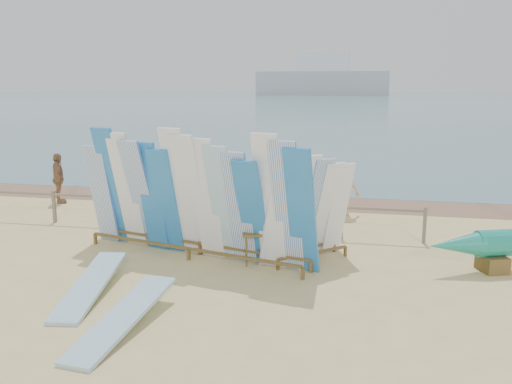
% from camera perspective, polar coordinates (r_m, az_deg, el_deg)
% --- Properties ---
extents(ground, '(160.00, 160.00, 0.00)m').
position_cam_1_polar(ground, '(11.95, -11.56, -7.64)').
color(ground, '#D9C17D').
rests_on(ground, ground).
extents(ocean, '(320.00, 240.00, 0.02)m').
position_cam_1_polar(ocean, '(138.47, 10.03, 9.55)').
color(ocean, slate).
rests_on(ocean, ground).
extents(wet_sand_strip, '(40.00, 2.60, 0.01)m').
position_cam_1_polar(wet_sand_strip, '(18.54, -2.79, -0.64)').
color(wet_sand_strip, '#815F48').
rests_on(wet_sand_strip, ground).
extents(distant_ship, '(45.00, 8.00, 14.00)m').
position_cam_1_polar(distant_ship, '(191.07, 6.96, 11.67)').
color(distant_ship, '#999EA3').
rests_on(distant_ship, ocean).
extents(fence, '(12.08, 0.08, 0.90)m').
position_cam_1_polar(fence, '(14.47, -6.99, -1.56)').
color(fence, '#786D5B').
rests_on(fence, ground).
extents(main_surfboard_rack, '(5.76, 2.13, 2.92)m').
position_cam_1_polar(main_surfboard_rack, '(12.02, -6.62, -0.89)').
color(main_surfboard_rack, brown).
rests_on(main_surfboard_rack, ground).
extents(side_surfboard_rack, '(1.97, 1.87, 2.49)m').
position_cam_1_polar(side_surfboard_rack, '(11.81, 5.49, -2.05)').
color(side_surfboard_rack, brown).
rests_on(side_surfboard_rack, ground).
extents(vendor_table, '(0.99, 0.81, 1.14)m').
position_cam_1_polar(vendor_table, '(11.80, 0.69, -5.70)').
color(vendor_table, brown).
rests_on(vendor_table, ground).
extents(flat_board_a, '(0.94, 2.74, 0.39)m').
position_cam_1_polar(flat_board_a, '(10.65, -16.98, -10.30)').
color(flat_board_a, '#84B8D4').
rests_on(flat_board_a, ground).
extents(flat_board_b, '(0.82, 2.73, 0.41)m').
position_cam_1_polar(flat_board_b, '(9.15, -13.73, -13.81)').
color(flat_board_b, '#84B8D4').
rests_on(flat_board_b, ground).
extents(beach_chair_left, '(0.58, 0.61, 0.91)m').
position_cam_1_polar(beach_chair_left, '(15.60, -5.84, -1.96)').
color(beach_chair_left, red).
rests_on(beach_chair_left, ground).
extents(beach_chair_right, '(0.63, 0.64, 0.84)m').
position_cam_1_polar(beach_chair_right, '(14.89, 0.51, -2.64)').
color(beach_chair_right, red).
rests_on(beach_chair_right, ground).
extents(stroller, '(0.74, 0.92, 1.11)m').
position_cam_1_polar(stroller, '(15.04, 4.44, -1.74)').
color(stroller, red).
rests_on(stroller, ground).
extents(beachgoer_3, '(1.10, 1.27, 1.86)m').
position_cam_1_polar(beachgoer_3, '(17.93, -4.39, 1.96)').
color(beachgoer_3, tan).
rests_on(beachgoer_3, ground).
extents(beachgoer_2, '(0.70, 0.87, 1.62)m').
position_cam_1_polar(beachgoer_2, '(16.24, -11.81, 0.34)').
color(beachgoer_2, beige).
rests_on(beachgoer_2, ground).
extents(beachgoer_11, '(1.59, 1.42, 1.74)m').
position_cam_1_polar(beachgoer_11, '(19.14, -11.17, 2.19)').
color(beachgoer_11, beige).
rests_on(beachgoer_11, ground).
extents(beachgoer_extra_1, '(0.90, 1.02, 1.64)m').
position_cam_1_polar(beachgoer_extra_1, '(18.70, -20.07, 1.35)').
color(beachgoer_extra_1, '#8C6042').
rests_on(beachgoer_extra_1, ground).
extents(beachgoer_4, '(0.92, 0.91, 1.54)m').
position_cam_1_polar(beachgoer_4, '(16.43, -2.45, 0.55)').
color(beachgoer_4, '#8C6042').
rests_on(beachgoer_4, ground).
extents(beachgoer_9, '(1.09, 0.85, 1.56)m').
position_cam_1_polar(beachgoer_9, '(16.15, 9.30, 0.27)').
color(beachgoer_9, tan).
rests_on(beachgoer_9, ground).
extents(beachgoer_6, '(0.57, 0.84, 1.58)m').
position_cam_1_polar(beachgoer_6, '(14.56, 0.96, -0.76)').
color(beachgoer_6, tan).
rests_on(beachgoer_6, ground).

